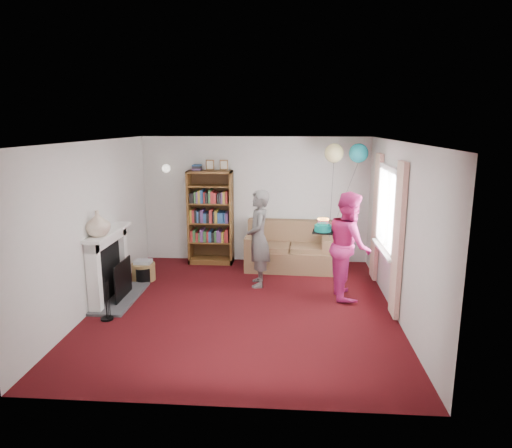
# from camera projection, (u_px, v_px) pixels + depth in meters

# --- Properties ---
(ground) EXTENTS (5.00, 5.00, 0.00)m
(ground) POSITION_uv_depth(u_px,v_px,m) (243.00, 307.00, 6.96)
(ground) COLOR #34070B
(ground) RESTS_ON ground
(wall_back) EXTENTS (4.50, 0.02, 2.50)m
(wall_back) POSITION_uv_depth(u_px,v_px,m) (255.00, 200.00, 9.13)
(wall_back) COLOR silver
(wall_back) RESTS_ON ground
(wall_left) EXTENTS (0.02, 5.00, 2.50)m
(wall_left) POSITION_uv_depth(u_px,v_px,m) (93.00, 225.00, 6.85)
(wall_left) COLOR silver
(wall_left) RESTS_ON ground
(wall_right) EXTENTS (0.02, 5.00, 2.50)m
(wall_right) POSITION_uv_depth(u_px,v_px,m) (399.00, 230.00, 6.53)
(wall_right) COLOR silver
(wall_right) RESTS_ON ground
(ceiling) EXTENTS (4.50, 5.00, 0.01)m
(ceiling) POSITION_uv_depth(u_px,v_px,m) (242.00, 141.00, 6.42)
(ceiling) COLOR white
(ceiling) RESTS_ON wall_back
(fireplace) EXTENTS (0.55, 1.80, 1.12)m
(fireplace) POSITION_uv_depth(u_px,v_px,m) (112.00, 268.00, 7.18)
(fireplace) COLOR #3F3F42
(fireplace) RESTS_ON ground
(window_bay) EXTENTS (0.14, 2.02, 2.20)m
(window_bay) POSITION_uv_depth(u_px,v_px,m) (387.00, 224.00, 7.13)
(window_bay) COLOR white
(window_bay) RESTS_ON ground
(wall_sconce) EXTENTS (0.16, 0.23, 0.16)m
(wall_sconce) POSITION_uv_depth(u_px,v_px,m) (166.00, 168.00, 8.98)
(wall_sconce) COLOR gold
(wall_sconce) RESTS_ON ground
(bookcase) EXTENTS (0.88, 0.42, 2.06)m
(bookcase) POSITION_uv_depth(u_px,v_px,m) (211.00, 218.00, 9.07)
(bookcase) COLOR #472B14
(bookcase) RESTS_ON ground
(sofa) EXTENTS (1.68, 0.89, 0.89)m
(sofa) POSITION_uv_depth(u_px,v_px,m) (290.00, 251.00, 8.85)
(sofa) COLOR olive
(sofa) RESTS_ON ground
(wicker_basket) EXTENTS (0.41, 0.41, 0.37)m
(wicker_basket) POSITION_uv_depth(u_px,v_px,m) (144.00, 271.00, 8.15)
(wicker_basket) COLOR olive
(wicker_basket) RESTS_ON ground
(person_striped) EXTENTS (0.47, 0.65, 1.66)m
(person_striped) POSITION_uv_depth(u_px,v_px,m) (259.00, 238.00, 7.76)
(person_striped) COLOR black
(person_striped) RESTS_ON ground
(person_magenta) EXTENTS (0.70, 0.87, 1.71)m
(person_magenta) POSITION_uv_depth(u_px,v_px,m) (349.00, 245.00, 7.25)
(person_magenta) COLOR #D32A7E
(person_magenta) RESTS_ON ground
(birthday_cake) EXTENTS (0.32, 0.32, 0.22)m
(birthday_cake) POSITION_uv_depth(u_px,v_px,m) (323.00, 228.00, 7.18)
(birthday_cake) COLOR black
(birthday_cake) RESTS_ON ground
(balloons) EXTENTS (0.79, 0.37, 1.74)m
(balloons) POSITION_uv_depth(u_px,v_px,m) (346.00, 153.00, 8.29)
(balloons) COLOR #3F3F3F
(balloons) RESTS_ON ground
(mantel_vase) EXTENTS (0.44, 0.44, 0.38)m
(mantel_vase) POSITION_uv_depth(u_px,v_px,m) (98.00, 223.00, 6.68)
(mantel_vase) COLOR beige
(mantel_vase) RESTS_ON fireplace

